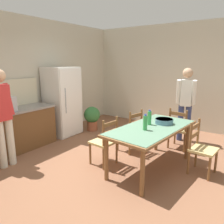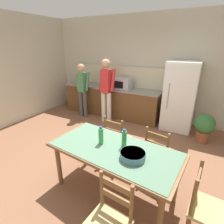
{
  "view_description": "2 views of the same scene",
  "coord_description": "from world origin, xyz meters",
  "px_view_note": "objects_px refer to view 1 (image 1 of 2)",
  "views": [
    {
      "loc": [
        -2.92,
        -2.02,
        1.89
      ],
      "look_at": [
        0.13,
        0.11,
        1.02
      ],
      "focal_mm": 35.0,
      "sensor_mm": 36.0,
      "label": 1
    },
    {
      "loc": [
        1.39,
        -2.35,
        2.12
      ],
      "look_at": [
        0.05,
        0.15,
        1.01
      ],
      "focal_mm": 28.0,
      "sensor_mm": 36.0,
      "label": 2
    }
  ],
  "objects_px": {
    "serving_bowl": "(164,121)",
    "chair_head_end": "(179,129)",
    "chair_side_far_left": "(105,142)",
    "bottle_off_centre": "(149,118)",
    "chair_side_far_right": "(131,131)",
    "microwave": "(0,105)",
    "person_by_table": "(186,101)",
    "dining_table": "(152,132)",
    "refrigerator": "(62,101)",
    "potted_plant": "(92,117)",
    "chair_side_near_right": "(201,149)",
    "person_at_counter": "(2,113)",
    "bottle_near_centre": "(145,123)"
  },
  "relations": [
    {
      "from": "refrigerator",
      "to": "microwave",
      "type": "xyz_separation_m",
      "value": [
        -1.61,
        0.02,
        0.17
      ]
    },
    {
      "from": "dining_table",
      "to": "serving_bowl",
      "type": "height_order",
      "value": "serving_bowl"
    },
    {
      "from": "refrigerator",
      "to": "potted_plant",
      "type": "height_order",
      "value": "refrigerator"
    },
    {
      "from": "chair_side_far_right",
      "to": "chair_side_far_left",
      "type": "height_order",
      "value": "same"
    },
    {
      "from": "chair_side_far_left",
      "to": "chair_side_near_right",
      "type": "xyz_separation_m",
      "value": [
        0.68,
        -1.53,
        0.0
      ]
    },
    {
      "from": "serving_bowl",
      "to": "refrigerator",
      "type": "bearing_deg",
      "value": 87.12
    },
    {
      "from": "chair_side_far_left",
      "to": "person_by_table",
      "type": "height_order",
      "value": "person_by_table"
    },
    {
      "from": "chair_side_far_right",
      "to": "person_at_counter",
      "type": "relative_size",
      "value": 0.52
    },
    {
      "from": "refrigerator",
      "to": "potted_plant",
      "type": "xyz_separation_m",
      "value": [
        0.66,
        -0.43,
        -0.48
      ]
    },
    {
      "from": "microwave",
      "to": "person_at_counter",
      "type": "height_order",
      "value": "person_at_counter"
    },
    {
      "from": "chair_side_near_right",
      "to": "potted_plant",
      "type": "xyz_separation_m",
      "value": [
        0.77,
        3.05,
        -0.06
      ]
    },
    {
      "from": "serving_bowl",
      "to": "chair_side_far_left",
      "type": "distance_m",
      "value": 1.14
    },
    {
      "from": "dining_table",
      "to": "serving_bowl",
      "type": "bearing_deg",
      "value": -17.11
    },
    {
      "from": "person_by_table",
      "to": "chair_side_far_left",
      "type": "bearing_deg",
      "value": -34.71
    },
    {
      "from": "microwave",
      "to": "bottle_off_centre",
      "type": "distance_m",
      "value": 2.92
    },
    {
      "from": "refrigerator",
      "to": "person_by_table",
      "type": "bearing_deg",
      "value": -64.74
    },
    {
      "from": "serving_bowl",
      "to": "chair_side_far_right",
      "type": "distance_m",
      "value": 0.89
    },
    {
      "from": "chair_side_far_left",
      "to": "chair_head_end",
      "type": "distance_m",
      "value": 1.77
    },
    {
      "from": "chair_side_far_right",
      "to": "chair_side_near_right",
      "type": "relative_size",
      "value": 1.0
    },
    {
      "from": "dining_table",
      "to": "chair_side_near_right",
      "type": "xyz_separation_m",
      "value": [
        0.34,
        -0.77,
        -0.25
      ]
    },
    {
      "from": "refrigerator",
      "to": "potted_plant",
      "type": "bearing_deg",
      "value": -33.2
    },
    {
      "from": "chair_head_end",
      "to": "microwave",
      "type": "bearing_deg",
      "value": 44.23
    },
    {
      "from": "person_at_counter",
      "to": "serving_bowl",
      "type": "bearing_deg",
      "value": -143.38
    },
    {
      "from": "refrigerator",
      "to": "chair_side_near_right",
      "type": "distance_m",
      "value": 3.5
    },
    {
      "from": "serving_bowl",
      "to": "bottle_off_centre",
      "type": "bearing_deg",
      "value": 136.95
    },
    {
      "from": "microwave",
      "to": "chair_side_far_right",
      "type": "height_order",
      "value": "microwave"
    },
    {
      "from": "serving_bowl",
      "to": "person_at_counter",
      "type": "relative_size",
      "value": 0.18
    },
    {
      "from": "serving_bowl",
      "to": "chair_side_far_right",
      "type": "relative_size",
      "value": 0.35
    },
    {
      "from": "dining_table",
      "to": "bottle_near_centre",
      "type": "xyz_separation_m",
      "value": [
        -0.23,
        0.02,
        0.21
      ]
    },
    {
      "from": "serving_bowl",
      "to": "person_by_table",
      "type": "xyz_separation_m",
      "value": [
        1.44,
        0.05,
        0.15
      ]
    },
    {
      "from": "refrigerator",
      "to": "microwave",
      "type": "distance_m",
      "value": 1.61
    },
    {
      "from": "chair_side_far_right",
      "to": "serving_bowl",
      "type": "bearing_deg",
      "value": 89.44
    },
    {
      "from": "chair_side_far_left",
      "to": "chair_side_near_right",
      "type": "distance_m",
      "value": 1.67
    },
    {
      "from": "refrigerator",
      "to": "microwave",
      "type": "height_order",
      "value": "refrigerator"
    },
    {
      "from": "chair_side_far_left",
      "to": "bottle_off_centre",
      "type": "bearing_deg",
      "value": 129.37
    },
    {
      "from": "serving_bowl",
      "to": "chair_head_end",
      "type": "bearing_deg",
      "value": -1.23
    },
    {
      "from": "bottle_near_centre",
      "to": "chair_side_far_left",
      "type": "bearing_deg",
      "value": 98.57
    },
    {
      "from": "dining_table",
      "to": "potted_plant",
      "type": "bearing_deg",
      "value": 64.12
    },
    {
      "from": "microwave",
      "to": "person_by_table",
      "type": "height_order",
      "value": "person_by_table"
    },
    {
      "from": "chair_side_far_left",
      "to": "chair_head_end",
      "type": "bearing_deg",
      "value": 156.09
    },
    {
      "from": "chair_side_far_right",
      "to": "chair_head_end",
      "type": "height_order",
      "value": "same"
    },
    {
      "from": "person_at_counter",
      "to": "potted_plant",
      "type": "xyz_separation_m",
      "value": [
        2.51,
        0.07,
        -0.6
      ]
    },
    {
      "from": "microwave",
      "to": "serving_bowl",
      "type": "distance_m",
      "value": 3.19
    },
    {
      "from": "serving_bowl",
      "to": "chair_head_end",
      "type": "xyz_separation_m",
      "value": [
        0.89,
        -0.02,
        -0.39
      ]
    },
    {
      "from": "chair_side_far_left",
      "to": "person_by_table",
      "type": "bearing_deg",
      "value": 164.82
    },
    {
      "from": "dining_table",
      "to": "person_at_counter",
      "type": "relative_size",
      "value": 1.08
    },
    {
      "from": "microwave",
      "to": "chair_side_far_left",
      "type": "distance_m",
      "value": 2.21
    },
    {
      "from": "dining_table",
      "to": "bottle_near_centre",
      "type": "distance_m",
      "value": 0.31
    },
    {
      "from": "refrigerator",
      "to": "chair_side_near_right",
      "type": "bearing_deg",
      "value": -91.88
    },
    {
      "from": "refrigerator",
      "to": "chair_side_far_left",
      "type": "xyz_separation_m",
      "value": [
        -0.79,
        -1.95,
        -0.43
      ]
    }
  ]
}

